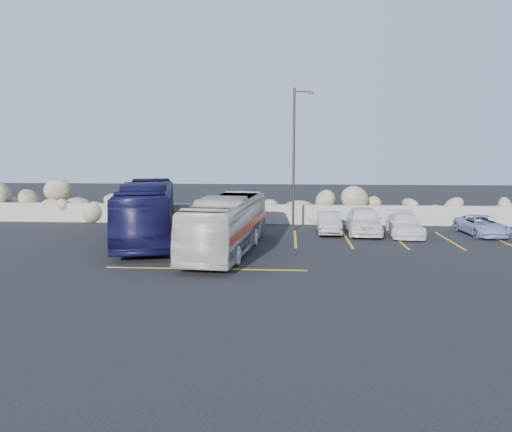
# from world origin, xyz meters

# --- Properties ---
(ground) EXTENTS (90.00, 90.00, 0.00)m
(ground) POSITION_xyz_m (0.00, 0.00, 0.00)
(ground) COLOR black
(ground) RESTS_ON ground
(seawall) EXTENTS (60.00, 0.40, 1.20)m
(seawall) POSITION_xyz_m (0.00, 12.00, 0.60)
(seawall) COLOR gray
(seawall) RESTS_ON ground
(riprap_pile) EXTENTS (54.00, 2.80, 2.60)m
(riprap_pile) POSITION_xyz_m (0.00, 13.20, 1.30)
(riprap_pile) COLOR #8D795C
(riprap_pile) RESTS_ON ground
(parking_lines) EXTENTS (18.16, 9.36, 0.01)m
(parking_lines) POSITION_xyz_m (4.64, 5.57, 0.01)
(parking_lines) COLOR gold
(parking_lines) RESTS_ON ground
(lamppost) EXTENTS (1.14, 0.18, 8.00)m
(lamppost) POSITION_xyz_m (2.56, 9.50, 4.30)
(lamppost) COLOR #2E2B29
(lamppost) RESTS_ON ground
(vintage_bus) EXTENTS (3.09, 9.40, 2.57)m
(vintage_bus) POSITION_xyz_m (-0.56, 3.48, 1.29)
(vintage_bus) COLOR beige
(vintage_bus) RESTS_ON ground
(tour_coach) EXTENTS (4.79, 11.05, 3.00)m
(tour_coach) POSITION_xyz_m (-5.00, 6.08, 1.50)
(tour_coach) COLOR #111036
(tour_coach) RESTS_ON ground
(car_a) EXTENTS (2.05, 4.52, 1.50)m
(car_a) POSITION_xyz_m (6.39, 8.69, 0.75)
(car_a) COLOR white
(car_a) RESTS_ON ground
(car_b) EXTENTS (1.29, 3.58, 1.17)m
(car_b) POSITION_xyz_m (4.48, 8.83, 0.59)
(car_b) COLOR #A0A1A4
(car_b) RESTS_ON ground
(car_c) EXTENTS (1.91, 4.20, 1.19)m
(car_c) POSITION_xyz_m (8.52, 8.30, 0.60)
(car_c) COLOR white
(car_c) RESTS_ON ground
(car_d) EXTENTS (2.12, 3.98, 1.06)m
(car_d) POSITION_xyz_m (12.74, 8.71, 0.53)
(car_d) COLOR #8C9BC7
(car_d) RESTS_ON ground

